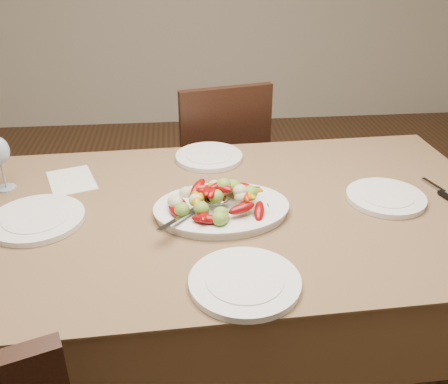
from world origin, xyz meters
TOP-DOWN VIEW (x-y plane):
  - dining_table at (0.09, 0.14)m, footprint 1.88×1.11m
  - chair_far at (0.13, 1.03)m, footprint 0.50×0.50m
  - serving_platter at (0.08, 0.11)m, footprint 0.43×0.32m
  - roasted_vegetables at (0.08, 0.11)m, footprint 0.35×0.24m
  - serving_spoon at (0.02, 0.07)m, footprint 0.26×0.22m
  - plate_left at (-0.49, 0.12)m, footprint 0.29×0.29m
  - plate_right at (0.63, 0.15)m, footprint 0.26×0.26m
  - plate_far at (0.07, 0.53)m, footprint 0.26×0.26m
  - plate_near at (0.10, -0.25)m, footprint 0.29×0.29m
  - wine_glass at (-0.65, 0.35)m, footprint 0.08×0.08m
  - menu_card at (-0.44, 0.39)m, footprint 0.21×0.25m
  - table_knife at (0.84, 0.17)m, footprint 0.07×0.20m

SIDE VIEW (x-z plane):
  - dining_table at x=0.09m, z-range 0.00..0.76m
  - chair_far at x=0.13m, z-range 0.00..0.95m
  - menu_card at x=-0.44m, z-range 0.76..0.76m
  - table_knife at x=0.84m, z-range 0.76..0.77m
  - plate_left at x=-0.49m, z-range 0.76..0.78m
  - plate_right at x=0.63m, z-range 0.76..0.78m
  - plate_far at x=0.07m, z-range 0.76..0.78m
  - plate_near at x=0.10m, z-range 0.76..0.78m
  - serving_platter at x=0.08m, z-range 0.76..0.78m
  - serving_spoon at x=0.02m, z-range 0.79..0.82m
  - roasted_vegetables at x=0.08m, z-range 0.78..0.87m
  - wine_glass at x=-0.65m, z-range 0.76..0.96m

